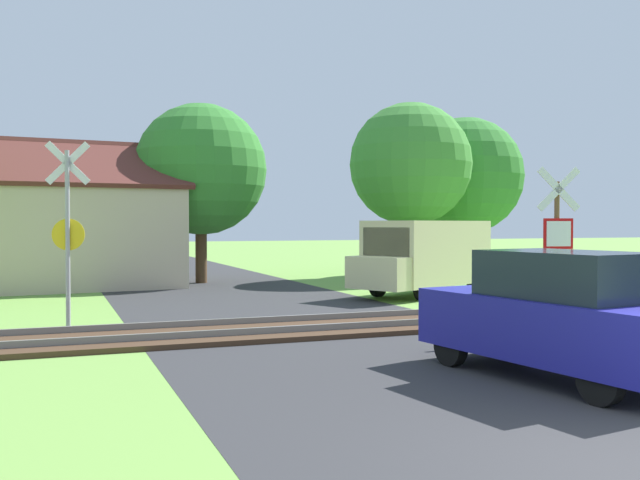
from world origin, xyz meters
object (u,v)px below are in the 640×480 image
(mail_truck, at_px, (424,254))
(crossing_sign_far, at_px, (68,225))
(parked_car, at_px, (556,315))
(stop_sign_near, at_px, (557,239))
(house, at_px, (59,232))
(tree_right, at_px, (410,164))
(tree_center, at_px, (201,170))
(tree_far, at_px, (465,176))

(mail_truck, bearing_deg, crossing_sign_far, 83.05)
(crossing_sign_far, relative_size, parked_car, 0.91)
(stop_sign_near, relative_size, house, 0.39)
(house, xyz_separation_m, mail_truck, (10.19, -7.05, -0.62))
(house, bearing_deg, tree_right, -9.36)
(tree_right, bearing_deg, tree_center, 174.17)
(crossing_sign_far, bearing_deg, parked_car, -35.92)
(crossing_sign_far, bearing_deg, tree_far, 46.91)
(crossing_sign_far, relative_size, tree_far, 0.57)
(crossing_sign_far, xyz_separation_m, tree_center, (4.78, 10.56, 1.98))
(tree_center, bearing_deg, parked_car, -85.26)
(mail_truck, relative_size, parked_car, 1.24)
(tree_center, distance_m, parked_car, 17.94)
(tree_right, bearing_deg, mail_truck, -114.31)
(house, xyz_separation_m, tree_far, (16.27, 0.37, 2.33))
(house, bearing_deg, crossing_sign_far, -94.63)
(crossing_sign_far, height_order, tree_far, tree_far)
(stop_sign_near, relative_size, parked_car, 0.78)
(tree_center, distance_m, tree_right, 8.13)
(tree_right, distance_m, mail_truck, 7.37)
(tree_far, bearing_deg, stop_sign_near, -116.10)
(tree_center, relative_size, mail_truck, 1.25)
(crossing_sign_far, xyz_separation_m, tree_far, (16.22, 11.13, 2.06))
(tree_far, xyz_separation_m, parked_car, (-9.98, -18.15, -3.29))
(stop_sign_near, bearing_deg, crossing_sign_far, -8.60)
(tree_center, bearing_deg, house, 177.77)
(tree_far, distance_m, mail_truck, 10.04)
(crossing_sign_far, xyz_separation_m, house, (-0.05, 10.75, -0.27))
(tree_center, bearing_deg, tree_right, -5.83)
(tree_right, height_order, parked_car, tree_right)
(crossing_sign_far, distance_m, parked_car, 9.48)
(tree_center, xyz_separation_m, parked_car, (1.46, -17.59, -3.21))
(tree_center, relative_size, parked_car, 1.54)
(stop_sign_near, relative_size, crossing_sign_far, 0.86)
(stop_sign_near, bearing_deg, tree_right, -92.26)
(house, relative_size, tree_far, 1.26)
(stop_sign_near, xyz_separation_m, parked_car, (-2.71, -3.31, -0.95))
(tree_right, xyz_separation_m, parked_car, (-6.63, -16.77, -3.58))
(stop_sign_near, distance_m, mail_truck, 7.54)
(house, bearing_deg, mail_truck, -39.55)
(tree_far, relative_size, parked_car, 1.59)
(tree_center, height_order, mail_truck, tree_center)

